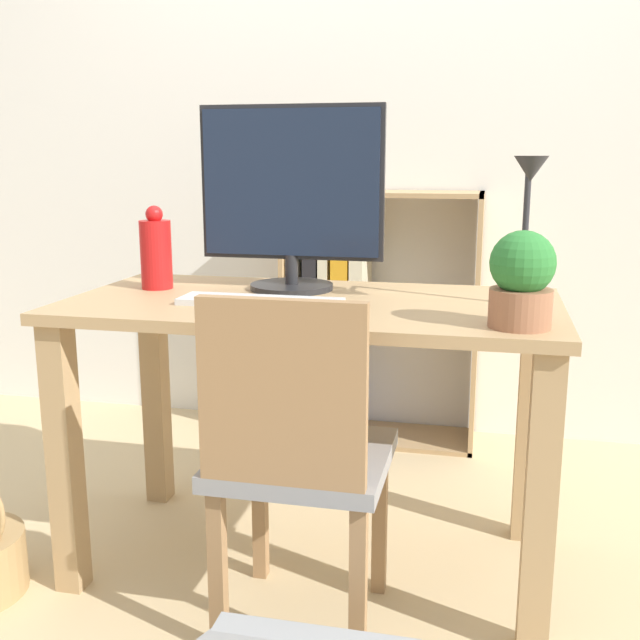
{
  "coord_description": "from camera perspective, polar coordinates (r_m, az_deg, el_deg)",
  "views": [
    {
      "loc": [
        0.45,
        -1.88,
        1.12
      ],
      "look_at": [
        0.0,
        0.1,
        0.68
      ],
      "focal_mm": 42.0,
      "sensor_mm": 36.0,
      "label": 1
    }
  ],
  "objects": [
    {
      "name": "ground_plane",
      "position": [
        2.24,
        -0.59,
        -17.76
      ],
      "size": [
        10.0,
        10.0,
        0.0
      ],
      "primitive_type": "plane",
      "color": "#CCB284"
    },
    {
      "name": "wall_back",
      "position": [
        3.09,
        4.54,
        15.58
      ],
      "size": [
        8.0,
        0.05,
        2.6
      ],
      "color": "silver",
      "rests_on": "ground_plane"
    },
    {
      "name": "desk",
      "position": [
        2.01,
        -0.63,
        -2.68
      ],
      "size": [
        1.29,
        0.66,
        0.75
      ],
      "color": "tan",
      "rests_on": "ground_plane"
    },
    {
      "name": "monitor",
      "position": [
        2.11,
        -2.21,
        9.68
      ],
      "size": [
        0.52,
        0.24,
        0.51
      ],
      "color": "#232326",
      "rests_on": "desk"
    },
    {
      "name": "keyboard",
      "position": [
        1.92,
        -4.56,
        1.42
      ],
      "size": [
        0.42,
        0.12,
        0.02
      ],
      "color": "silver",
      "rests_on": "desk"
    },
    {
      "name": "vase",
      "position": [
        2.18,
        -12.39,
        5.09
      ],
      "size": [
        0.09,
        0.09,
        0.24
      ],
      "color": "red",
      "rests_on": "desk"
    },
    {
      "name": "desk_lamp",
      "position": [
        1.89,
        15.5,
        7.55
      ],
      "size": [
        0.1,
        0.19,
        0.37
      ],
      "color": "#2D2D33",
      "rests_on": "desk"
    },
    {
      "name": "potted_plant",
      "position": [
        1.7,
        15.13,
        3.01
      ],
      "size": [
        0.14,
        0.14,
        0.22
      ],
      "color": "#9E6647",
      "rests_on": "desk"
    },
    {
      "name": "chair",
      "position": [
        1.73,
        -1.77,
        -10.14
      ],
      "size": [
        0.4,
        0.4,
        0.84
      ],
      "rotation": [
        0.0,
        0.0,
        0.05
      ],
      "color": "gray",
      "rests_on": "ground_plane"
    },
    {
      "name": "bookshelf",
      "position": [
        2.99,
        2.03,
        0.31
      ],
      "size": [
        0.76,
        0.28,
        0.99
      ],
      "color": "tan",
      "rests_on": "ground_plane"
    }
  ]
}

